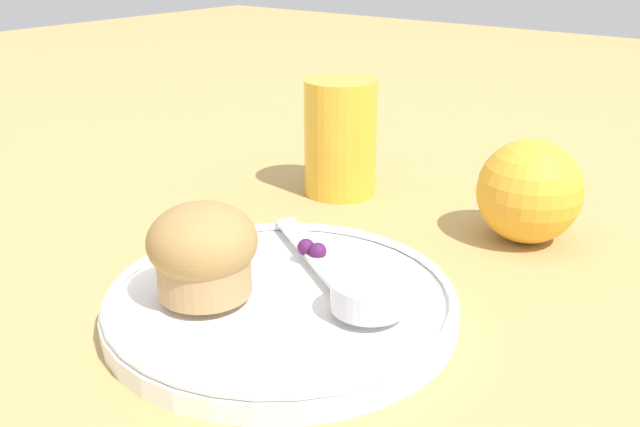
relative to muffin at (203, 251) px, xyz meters
The scene contains 8 objects.
ground_plane 0.08m from the muffin, 60.77° to the left, with size 3.00×3.00×0.00m, color tan.
plate 0.06m from the muffin, 43.62° to the left, with size 0.24×0.24×0.02m.
muffin is the anchor object (origin of this frame).
cream_ramekin 0.11m from the muffin, 26.84° to the left, with size 0.05×0.05×0.02m.
berry_pair 0.09m from the muffin, 75.15° to the left, with size 0.03×0.01×0.01m.
butter_knife 0.09m from the muffin, 68.93° to the left, with size 0.14×0.09×0.00m.
orange_fruit 0.28m from the muffin, 65.84° to the left, with size 0.09×0.09×0.09m.
juice_glass 0.27m from the muffin, 106.88° to the left, with size 0.07×0.07×0.11m.
Camera 1 is at (0.29, -0.33, 0.24)m, focal length 40.00 mm.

